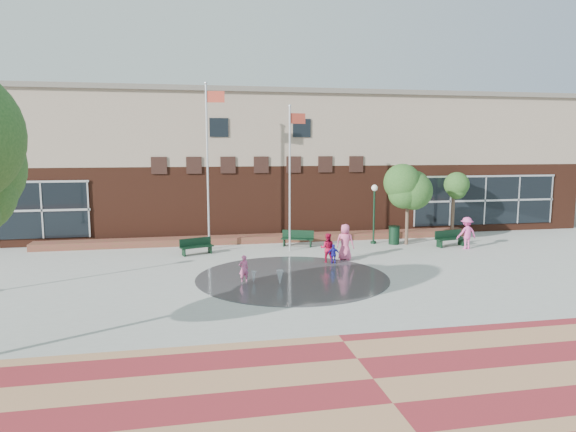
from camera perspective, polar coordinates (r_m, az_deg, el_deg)
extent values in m
plane|color=#666056|center=(19.70, 2.26, -9.07)|extent=(120.00, 120.00, 0.00)
cube|color=#A8A8A0|center=(23.47, 0.00, -6.29)|extent=(46.00, 18.00, 0.01)
cube|color=maroon|center=(13.43, 9.46, -17.48)|extent=(46.00, 6.00, 0.01)
cylinder|color=#383A3D|center=(22.52, 0.49, -6.90)|extent=(8.40, 8.40, 0.01)
cube|color=#4B2317|center=(36.28, -4.09, 2.29)|extent=(44.00, 10.00, 4.50)
cube|color=gray|center=(36.13, -4.16, 9.41)|extent=(44.00, 10.00, 4.50)
cube|color=slate|center=(36.27, -4.20, 13.04)|extent=(44.40, 10.40, 0.30)
cube|color=black|center=(36.58, 20.99, 1.62)|extent=(10.00, 0.12, 3.19)
cube|color=black|center=(30.90, -7.69, 9.72)|extent=(1.10, 0.10, 1.10)
cube|color=black|center=(31.60, 1.53, 9.74)|extent=(1.10, 0.10, 1.10)
cube|color=#A41A35|center=(30.80, -2.71, -2.92)|extent=(26.00, 1.20, 0.40)
cylinder|color=silver|center=(28.47, -8.92, 5.24)|extent=(0.11, 0.11, 8.99)
sphere|color=silver|center=(28.64, -9.12, 14.38)|extent=(0.18, 0.18, 0.18)
cube|color=#C13F2D|center=(28.51, -8.08, 12.99)|extent=(0.98, 0.18, 0.60)
cylinder|color=silver|center=(27.68, 0.19, 3.99)|extent=(0.10, 0.10, 7.77)
sphere|color=silver|center=(27.70, 0.19, 12.14)|extent=(0.16, 0.16, 0.16)
cube|color=#C13F2D|center=(27.83, 1.07, 10.78)|extent=(0.89, 0.18, 0.55)
cylinder|color=black|center=(30.41, 9.52, -0.16)|extent=(0.11, 0.11, 3.14)
cylinder|color=black|center=(30.65, 9.46, -2.93)|extent=(0.33, 0.33, 0.15)
sphere|color=white|center=(30.22, 9.60, 3.10)|extent=(0.37, 0.37, 0.37)
cube|color=black|center=(27.51, -10.09, -3.39)|extent=(1.82, 1.07, 0.06)
cube|color=black|center=(27.67, -10.26, -2.86)|extent=(1.66, 0.66, 0.44)
cube|color=black|center=(29.30, 1.06, -2.55)|extent=(1.89, 1.15, 0.06)
cube|color=black|center=(29.48, 1.13, -2.02)|extent=(1.73, 0.72, 0.46)
cube|color=black|center=(30.70, 17.61, -2.43)|extent=(1.92, 0.88, 0.06)
cube|color=black|center=(30.83, 17.35, -1.93)|extent=(1.82, 0.43, 0.46)
cylinder|color=black|center=(30.58, 11.70, -2.15)|extent=(0.63, 0.63, 1.05)
cylinder|color=black|center=(30.49, 11.73, -1.15)|extent=(0.67, 0.67, 0.06)
cylinder|color=#4B372B|center=(30.52, 13.08, -0.50)|extent=(0.19, 0.19, 2.85)
cylinder|color=#4B372B|center=(34.17, 17.82, -0.17)|extent=(0.21, 0.21, 2.42)
cone|color=white|center=(21.34, -0.91, -7.74)|extent=(0.31, 0.31, 0.61)
cone|color=white|center=(21.71, -3.83, -7.49)|extent=(0.21, 0.21, 0.48)
imported|color=#DE5993|center=(21.80, -4.94, -5.86)|extent=(0.48, 0.38, 1.17)
imported|color=#B80E34|center=(25.31, 4.40, -3.58)|extent=(0.86, 0.76, 1.47)
imported|color=#E2598A|center=(25.96, 6.36, -2.90)|extent=(1.07, 0.96, 1.84)
imported|color=#201DA2|center=(25.08, 5.10, -4.26)|extent=(0.62, 0.36, 0.99)
imported|color=#F250A7|center=(30.26, 19.22, -1.81)|extent=(1.22, 0.77, 1.80)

